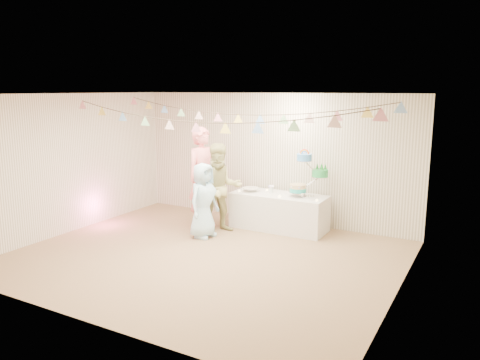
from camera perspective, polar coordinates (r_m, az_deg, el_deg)
The scene contains 23 objects.
floor at distance 7.72m, azimuth -4.23°, elevation -9.27°, with size 6.00×6.00×0.00m, color #7F6145.
ceiling at distance 7.24m, azimuth -4.53°, elevation 10.40°, with size 6.00×6.00×0.00m, color silver.
back_wall at distance 9.53m, azimuth 3.91°, elevation 2.71°, with size 6.00×6.00×0.00m, color silver.
front_wall at distance 5.51m, azimuth -18.82°, elevation -4.03°, with size 6.00×6.00×0.00m, color silver.
left_wall at distance 9.34m, azimuth -19.96°, elevation 1.90°, with size 5.00×5.00×0.00m, color silver.
right_wall at distance 6.28m, azimuth 19.19°, elevation -2.25°, with size 5.00×5.00×0.00m, color silver.
table at distance 9.09m, azimuth 4.79°, elevation -3.87°, with size 1.84×0.73×0.69m, color silver.
cake_stand at distance 8.75m, azimuth 8.29°, elevation 1.01°, with size 0.75×0.44×0.84m, color silver, non-canonical shape.
cake_bottom at distance 8.81m, azimuth 7.19°, elevation -1.10°, with size 0.31×0.31×0.15m, color #26B4A8, non-canonical shape.
cake_middle at distance 8.79m, azimuth 9.59°, elevation 0.59°, with size 0.27×0.27×0.22m, color #1F9042, non-canonical shape.
cake_top_tier at distance 8.71m, azimuth 7.89°, elevation 2.35°, with size 0.25×0.25×0.19m, color #458DD9, non-canonical shape.
platter at distance 9.20m, azimuth 1.33°, elevation -0.99°, with size 0.32×0.32×0.02m, color white.
posy at distance 9.10m, azimuth 3.83°, elevation -0.70°, with size 0.14×0.14×0.16m, color white, non-canonical shape.
person_adult_a at distance 9.07m, azimuth -4.49°, elevation 0.27°, with size 0.72×0.47×1.97m, color pink.
person_adult_b at distance 8.79m, azimuth -2.38°, elevation -1.01°, with size 0.82×0.64×1.69m, color tan.
person_child at distance 8.51m, azimuth -4.48°, elevation -2.50°, with size 0.67×0.44×1.38m, color #B4E5FF.
bunting_back at distance 8.19m, azimuth -0.21°, elevation 8.76°, with size 5.60×1.10×0.40m, color pink, non-canonical shape.
bunting_front at distance 7.09m, azimuth -5.39°, elevation 8.11°, with size 5.60×0.90×0.36m, color #72A5E5, non-canonical shape.
tealight_0 at distance 9.22m, azimuth -0.10°, elevation -1.31°, with size 0.04×0.04×0.03m, color #FFD88C.
tealight_1 at distance 9.31m, azimuth 3.32°, elevation -1.22°, with size 0.04×0.04×0.03m, color #FFD88C.
tealight_2 at distance 8.77m, azimuth 4.83°, elevation -2.00°, with size 0.04×0.04×0.03m, color #FFD88C.
tealight_3 at distance 9.07m, azimuth 7.41°, elevation -1.62°, with size 0.04×0.04×0.03m, color #FFD88C.
tealight_4 at distance 8.54m, azimuth 9.35°, elevation -2.46°, with size 0.04×0.04×0.03m, color #FFD88C.
Camera 1 is at (3.99, -6.04, 2.68)m, focal length 35.00 mm.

